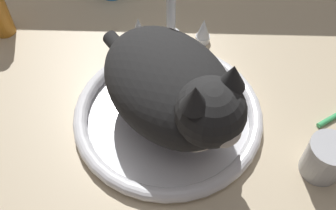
# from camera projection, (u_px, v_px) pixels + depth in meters

# --- Properties ---
(countertop) EXTENTS (1.18, 0.80, 0.03)m
(countertop) POSITION_uv_depth(u_px,v_px,m) (156.00, 95.00, 0.79)
(countertop) COLOR #CCB793
(countertop) RESTS_ON ground
(sink_basin) EXTENTS (0.35, 0.35, 0.03)m
(sink_basin) POSITION_uv_depth(u_px,v_px,m) (168.00, 114.00, 0.73)
(sink_basin) COLOR white
(sink_basin) RESTS_ON countertop
(faucet) EXTENTS (0.17, 0.11, 0.21)m
(faucet) POSITION_uv_depth(u_px,v_px,m) (171.00, 14.00, 0.80)
(faucet) COLOR silver
(faucet) RESTS_ON countertop
(cat) EXTENTS (0.32, 0.35, 0.19)m
(cat) POSITION_uv_depth(u_px,v_px,m) (175.00, 90.00, 0.64)
(cat) COLOR black
(cat) RESTS_ON sink_basin
(metal_jar) EXTENTS (0.07, 0.07, 0.07)m
(metal_jar) POSITION_uv_depth(u_px,v_px,m) (325.00, 158.00, 0.64)
(metal_jar) COLOR #B2B5BA
(metal_jar) RESTS_ON countertop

